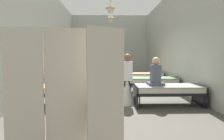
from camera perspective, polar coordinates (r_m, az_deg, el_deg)
ground_plane at (r=7.38m, az=-0.03°, el=-7.11°), size 5.81×13.04×0.10m
room_shell at (r=8.45m, az=-0.22°, el=9.08°), size 5.61×12.64×4.21m
bed_left_row_0 at (r=5.60m, az=-15.75°, el=-5.88°), size 1.90×0.84×0.57m
bed_right_row_0 at (r=5.69m, az=16.37°, el=-5.73°), size 1.90×0.84×0.57m
bed_left_row_1 at (r=7.43m, az=-12.12°, el=-3.31°), size 1.90×0.84×0.57m
bed_right_row_1 at (r=7.50m, az=11.94°, el=-3.24°), size 1.90×0.84×0.57m
bed_left_row_2 at (r=9.29m, az=-9.94°, el=-1.76°), size 1.90×0.84×0.57m
bed_right_row_2 at (r=9.35m, az=9.26°, el=-1.71°), size 1.90×0.84×0.57m
nurse_near_aisle at (r=5.57m, az=4.61°, el=-4.84°), size 0.52×0.52×1.49m
patient_seated_primary at (r=5.58m, az=12.91°, el=-1.41°), size 0.44×0.44×0.80m
privacy_screen at (r=2.07m, az=-13.69°, el=-11.69°), size 1.24×0.23×1.70m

